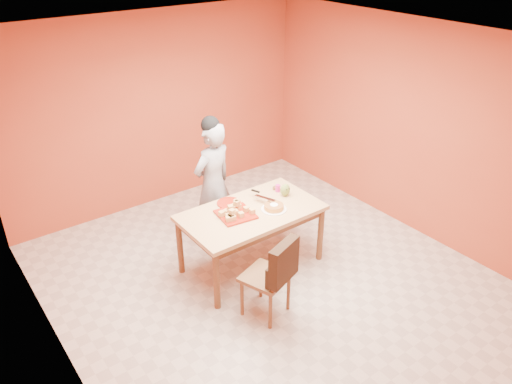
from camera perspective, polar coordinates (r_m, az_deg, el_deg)
floor at (r=5.88m, az=1.43°, el=-9.96°), size 5.00×5.00×0.00m
ceiling at (r=4.70m, az=1.84°, el=16.78°), size 5.00×5.00×0.00m
wall_back at (r=7.12m, az=-11.06°, el=9.08°), size 4.50×0.00×4.50m
wall_left at (r=4.32m, az=-22.74°, el=-6.25°), size 0.00×5.00×5.00m
wall_right at (r=6.67m, az=17.12°, el=6.99°), size 0.00×5.00×5.00m
dining_table at (r=5.73m, az=-0.53°, el=-2.97°), size 1.60×0.90×0.76m
dining_chair at (r=5.13m, az=1.26°, el=-9.52°), size 0.56×0.63×0.95m
pastry_pile at (r=5.55m, az=-2.35°, el=-1.98°), size 0.35×0.35×0.11m
person at (r=6.20m, az=-4.94°, el=0.96°), size 0.65×0.50×1.60m
pastry_platter at (r=5.59m, az=-2.34°, el=-2.58°), size 0.43×0.43×0.02m
red_dinner_plate at (r=5.82m, az=-3.12°, el=-1.26°), size 0.32×0.32×0.02m
white_cake_plate at (r=5.70m, az=2.06°, el=-1.97°), size 0.33×0.33×0.01m
sponge_cake at (r=5.68m, az=2.06°, el=-1.70°), size 0.25×0.25×0.05m
cake_server at (r=5.79m, az=1.03°, el=-0.68°), size 0.14×0.26×0.01m
egg_ornament at (r=5.96m, az=3.36°, el=0.23°), size 0.15×0.14×0.16m
magenta_glass at (r=6.06m, az=2.51°, el=0.43°), size 0.07×0.07×0.09m
checker_tin at (r=6.13m, az=2.32°, el=0.45°), size 0.10×0.10×0.03m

